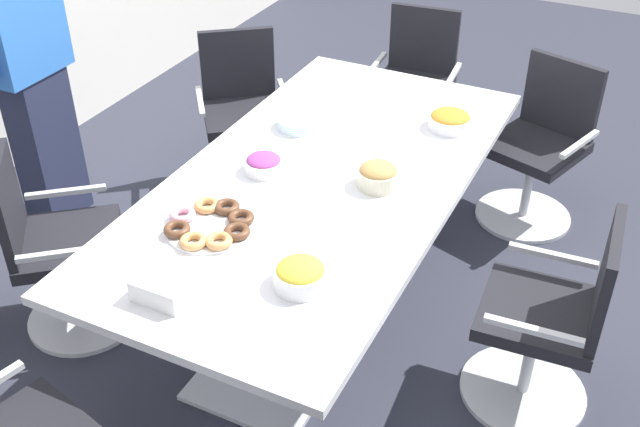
% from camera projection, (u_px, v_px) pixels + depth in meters
% --- Properties ---
extents(ground_plane, '(10.00, 10.00, 0.01)m').
position_uv_depth(ground_plane, '(320.00, 305.00, 3.83)').
color(ground_plane, '#2D303D').
extents(conference_table, '(2.40, 1.20, 0.75)m').
position_uv_depth(conference_table, '(320.00, 200.00, 3.47)').
color(conference_table, silver).
rests_on(conference_table, ground).
extents(office_chair_2, '(0.57, 0.57, 0.91)m').
position_uv_depth(office_chair_2, '(550.00, 327.00, 3.10)').
color(office_chair_2, silver).
rests_on(office_chair_2, ground).
extents(office_chair_3, '(0.68, 0.68, 0.91)m').
position_uv_depth(office_chair_3, '(538.00, 153.00, 4.26)').
color(office_chair_3, silver).
rests_on(office_chair_3, ground).
extents(office_chair_4, '(0.59, 0.59, 0.91)m').
position_uv_depth(office_chair_4, '(414.00, 92.00, 4.90)').
color(office_chair_4, silver).
rests_on(office_chair_4, ground).
extents(office_chair_5, '(0.76, 0.76, 0.91)m').
position_uv_depth(office_chair_5, '(243.00, 120.00, 4.59)').
color(office_chair_5, silver).
rests_on(office_chair_5, ground).
extents(office_chair_6, '(0.76, 0.76, 0.91)m').
position_uv_depth(office_chair_6, '(59.00, 254.00, 3.50)').
color(office_chair_6, silver).
rests_on(office_chair_6, ground).
extents(person_standing_1, '(0.61, 0.24, 1.85)m').
position_uv_depth(person_standing_1, '(26.00, 57.00, 3.94)').
color(person_standing_1, '#232842').
rests_on(person_standing_1, ground).
extents(snack_bowl_candy_mix, '(0.17, 0.17, 0.09)m').
position_uv_depth(snack_bowl_candy_mix, '(264.00, 164.00, 3.41)').
color(snack_bowl_candy_mix, white).
rests_on(snack_bowl_candy_mix, conference_table).
extents(snack_bowl_chips_yellow, '(0.20, 0.20, 0.10)m').
position_uv_depth(snack_bowl_chips_yellow, '(300.00, 274.00, 2.75)').
color(snack_bowl_chips_yellow, white).
rests_on(snack_bowl_chips_yellow, conference_table).
extents(snack_bowl_cookies, '(0.18, 0.18, 0.11)m').
position_uv_depth(snack_bowl_cookies, '(378.00, 175.00, 3.31)').
color(snack_bowl_cookies, beige).
rests_on(snack_bowl_cookies, conference_table).
extents(snack_bowl_chips_orange, '(0.22, 0.22, 0.09)m').
position_uv_depth(snack_bowl_chips_orange, '(450.00, 120.00, 3.75)').
color(snack_bowl_chips_orange, white).
rests_on(snack_bowl_chips_orange, conference_table).
extents(donut_platter, '(0.37, 0.37, 0.04)m').
position_uv_depth(donut_platter, '(210.00, 225.00, 3.06)').
color(donut_platter, white).
rests_on(donut_platter, conference_table).
extents(plate_stack, '(0.21, 0.21, 0.05)m').
position_uv_depth(plate_stack, '(299.00, 123.00, 3.76)').
color(plate_stack, white).
rests_on(plate_stack, conference_table).
extents(napkin_pile, '(0.19, 0.19, 0.08)m').
position_uv_depth(napkin_pile, '(167.00, 284.00, 2.72)').
color(napkin_pile, white).
rests_on(napkin_pile, conference_table).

